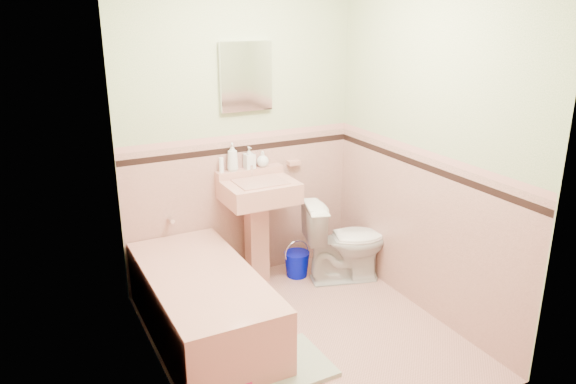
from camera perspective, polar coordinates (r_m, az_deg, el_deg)
name	(u,v)px	position (r m, az deg, el deg)	size (l,w,h in m)	color
floor	(304,335)	(4.11, 1.64, -14.37)	(2.20, 2.20, 0.00)	tan
wall_back	(240,133)	(4.55, -4.92, 6.04)	(2.50, 2.50, 0.00)	beige
wall_front	(417,223)	(2.72, 13.09, -3.08)	(2.50, 2.50, 0.00)	beige
wall_left	(151,188)	(3.24, -13.86, 0.36)	(2.50, 2.50, 0.00)	beige
wall_right	(427,149)	(4.14, 14.06, 4.31)	(2.50, 2.50, 0.00)	beige
wainscot_back	(243,209)	(4.72, -4.65, -1.72)	(2.00, 2.00, 0.00)	tan
wainscot_front	(406,339)	(3.03, 12.03, -14.52)	(2.00, 2.00, 0.00)	tan
wainscot_left	(161,290)	(3.49, -12.84, -9.79)	(2.20, 2.20, 0.00)	tan
wainscot_right	(419,232)	(4.34, 13.27, -4.05)	(2.20, 2.20, 0.00)	tan
accent_back	(241,149)	(4.56, -4.79, 4.40)	(2.00, 2.00, 0.00)	black
accent_front	(413,246)	(2.79, 12.66, -5.44)	(2.00, 2.00, 0.00)	black
accent_left	(156,209)	(3.28, -13.38, -1.75)	(2.20, 2.20, 0.00)	black
accent_right	(424,166)	(4.17, 13.73, 2.55)	(2.20, 2.20, 0.00)	black
cap_back	(241,137)	(4.54, -4.82, 5.62)	(2.00, 2.00, 0.00)	tan
cap_front	(414,227)	(2.75, 12.81, -3.54)	(2.00, 2.00, 0.00)	tan
cap_left	(154,193)	(3.25, -13.51, -0.09)	(2.20, 2.20, 0.00)	tan
cap_right	(425,153)	(4.14, 13.84, 3.88)	(2.20, 2.20, 0.00)	tan
bathtub	(203,306)	(4.04, -8.68, -11.49)	(0.70, 1.50, 0.45)	tan
tub_faucet	(171,219)	(4.49, -11.91, -2.75)	(0.04, 0.04, 0.12)	silver
sink	(260,233)	(4.60, -2.92, -4.26)	(0.57, 0.48, 0.90)	tan
sink_faucet	(251,171)	(4.55, -3.75, 2.18)	(0.02, 0.02, 0.10)	silver
medicine_cabinet	(246,77)	(4.46, -4.33, 11.68)	(0.43, 0.04, 0.54)	white
soap_dish	(294,163)	(4.78, 0.58, 3.01)	(0.11, 0.06, 0.04)	tan
soap_bottle_left	(232,157)	(4.50, -5.70, 3.59)	(0.09, 0.09, 0.23)	#B2B2B2
soap_bottle_mid	(249,158)	(4.56, -3.98, 3.52)	(0.08, 0.08, 0.18)	#B2B2B2
soap_bottle_right	(263,159)	(4.61, -2.62, 3.40)	(0.10, 0.10, 0.13)	#B2B2B2
tube	(221,165)	(4.48, -6.84, 2.76)	(0.04, 0.04, 0.12)	white
toilet	(345,241)	(4.73, 5.86, -5.02)	(0.39, 0.68, 0.70)	white
bucket	(297,264)	(4.85, 0.91, -7.38)	(0.22, 0.22, 0.22)	#0007BC
bath_mat	(270,370)	(3.74, -1.83, -17.75)	(0.76, 0.51, 0.03)	gray
shoe	(254,381)	(3.59, -3.51, -18.72)	(0.15, 0.07, 0.06)	#BF1E59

